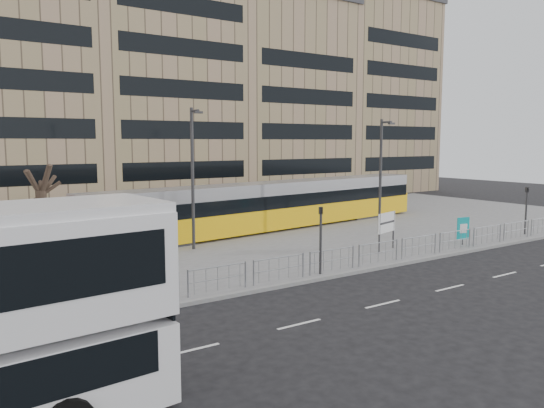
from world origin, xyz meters
TOP-DOWN VIEW (x-y plane):
  - ground at (0.00, 0.00)m, footprint 120.00×120.00m
  - plaza at (0.00, 12.00)m, footprint 64.00×24.00m
  - kerb at (0.00, 0.05)m, footprint 64.00×0.25m
  - building_row at (1.55, 34.27)m, footprint 70.40×18.40m
  - pedestrian_barrier at (2.00, 0.50)m, footprint 32.07×0.07m
  - road_markings at (1.00, -4.00)m, footprint 62.00×0.12m
  - tram at (4.05, 12.13)m, footprint 27.77×5.99m
  - station_sign at (5.04, 2.59)m, footprint 1.79×0.58m
  - ad_panel at (9.90, 1.16)m, footprint 0.87×0.23m
  - pedestrian at (-8.23, 7.28)m, footprint 0.43×0.64m
  - traffic_light_west at (-1.39, 0.50)m, footprint 0.21×0.23m
  - traffic_light_east at (16.33, 1.10)m, footprint 0.23×0.25m
  - lamp_post_west at (-3.68, 8.88)m, footprint 0.45×1.04m
  - lamp_post_east at (8.86, 6.80)m, footprint 0.45×1.04m
  - bare_tree at (-12.28, 5.09)m, footprint 4.05×4.05m

SIDE VIEW (x-z plane):
  - ground at x=0.00m, z-range 0.00..0.00m
  - road_markings at x=1.00m, z-range 0.00..0.01m
  - kerb at x=0.00m, z-range -0.01..0.16m
  - plaza at x=0.00m, z-range 0.00..0.15m
  - pedestrian_barrier at x=2.00m, z-range 0.43..1.53m
  - pedestrian at x=-8.23m, z-range 0.15..1.86m
  - ad_panel at x=9.90m, z-range 0.29..1.92m
  - station_sign at x=5.04m, z-range 0.56..2.68m
  - tram at x=4.05m, z-range 0.16..3.41m
  - traffic_light_west at x=-1.39m, z-range 0.57..3.67m
  - traffic_light_east at x=16.33m, z-range 0.57..3.67m
  - lamp_post_east at x=8.86m, z-range 0.52..7.98m
  - lamp_post_west at x=-3.68m, z-range 0.52..8.40m
  - bare_tree at x=-12.28m, z-range 1.83..8.91m
  - building_row at x=1.55m, z-range -2.69..28.51m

